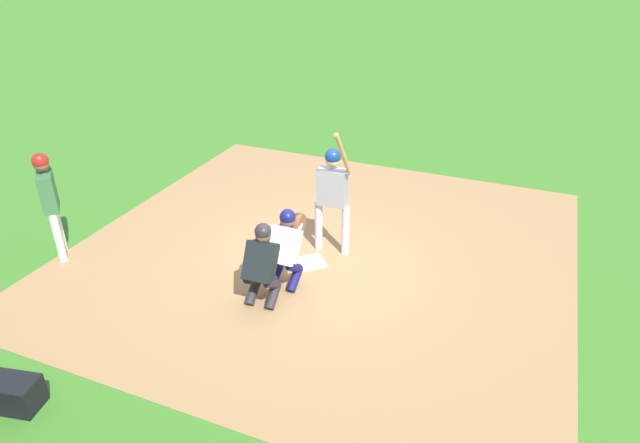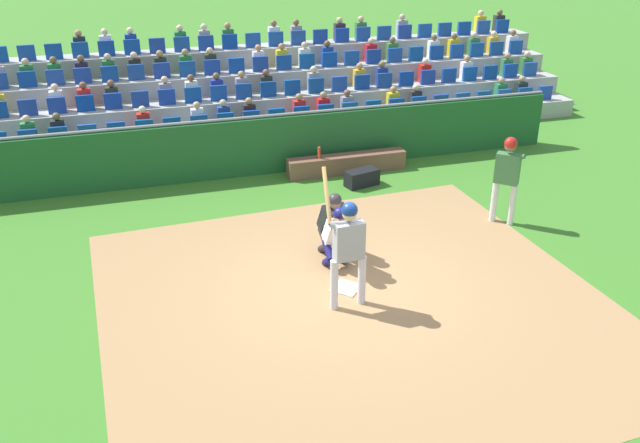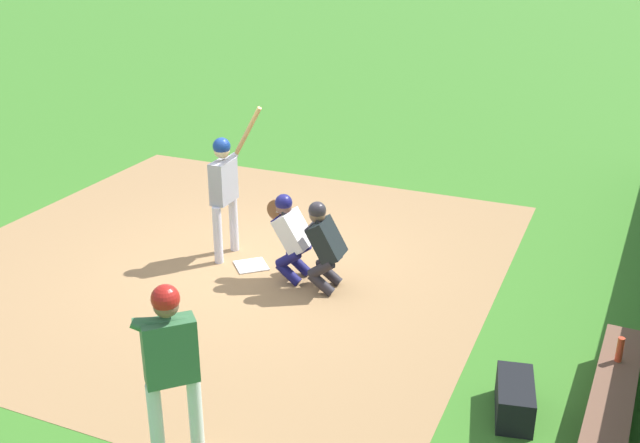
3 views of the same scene
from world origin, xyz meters
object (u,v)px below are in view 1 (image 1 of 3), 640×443
home_plate_umpire (262,262)px  home_plate_marker (311,262)px  batter_at_plate (333,189)px  equipment_duffel_bag (6,392)px  catcher_crouching (286,245)px  on_deck_batter (49,195)px

home_plate_umpire → home_plate_marker: bearing=82.7°
home_plate_marker → batter_at_plate: bearing=72.0°
batter_at_plate → equipment_duffel_bag: (-1.98, -4.68, -0.96)m
batter_at_plate → equipment_duffel_bag: 5.17m
catcher_crouching → home_plate_umpire: bearing=-99.5°
batter_at_plate → equipment_duffel_bag: bearing=-112.9°
equipment_duffel_bag → on_deck_batter: on_deck_batter is taller
catcher_crouching → equipment_duffel_bag: bearing=-116.6°
batter_at_plate → home_plate_umpire: (-0.32, -1.74, -0.46)m
home_plate_marker → equipment_duffel_bag: bearing=-113.4°
home_plate_umpire → catcher_crouching: bearing=80.5°
home_plate_marker → equipment_duffel_bag: size_ratio=0.57×
equipment_duffel_bag → on_deck_batter: size_ratio=0.43×
home_plate_umpire → on_deck_batter: bearing=-175.8°
batter_at_plate → catcher_crouching: bearing=-100.8°
home_plate_marker → catcher_crouching: catcher_crouching is taller
batter_at_plate → on_deck_batter: size_ratio=1.25×
catcher_crouching → on_deck_batter: 3.90m
catcher_crouching → home_plate_umpire: 0.56m
home_plate_umpire → on_deck_batter: 3.73m
home_plate_umpire → equipment_duffel_bag: (-1.66, -2.94, -0.50)m
home_plate_umpire → equipment_duffel_bag: home_plate_umpire is taller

